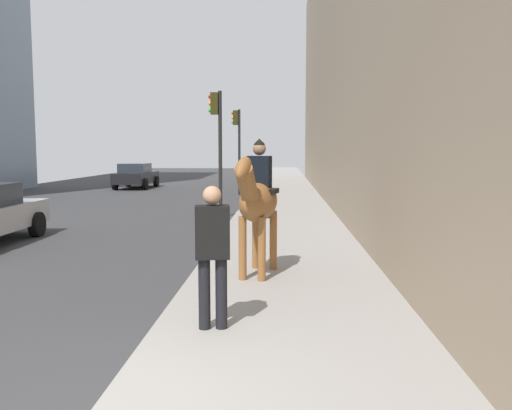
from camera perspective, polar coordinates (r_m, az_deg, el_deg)
The scene contains 5 objects.
mounted_horse_near at distance 9.05m, azimuth 0.16°, elevation 0.55°, with size 2.14×0.84×2.30m.
pedestrian_greeting at distance 6.39m, azimuth -4.59°, elevation -4.47°, with size 0.31×0.43×1.70m.
car_near_lane at distance 31.96m, azimuth -12.51°, elevation 3.04°, with size 4.04×1.97×1.44m.
traffic_light_near_curb at distance 17.77m, azimuth -4.07°, elevation 7.48°, with size 0.20×0.44×4.11m.
traffic_light_far_curb at distance 26.74m, azimuth -1.95°, elevation 7.03°, with size 0.20×0.44×4.18m.
Camera 1 is at (-4.17, -1.56, 2.24)m, focal length 38.05 mm.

